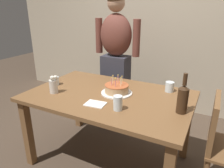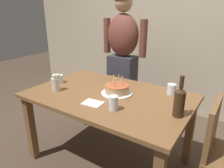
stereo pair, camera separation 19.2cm
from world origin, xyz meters
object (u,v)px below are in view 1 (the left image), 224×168
object	(u,v)px
water_glass_near	(55,81)
water_glass_side	(118,103)
birthday_cake	(117,89)
napkin_stack	(95,104)
person_man_bearded	(116,59)
flower_vase	(54,85)
water_glass_far	(170,87)
wine_bottle	(183,98)
dining_chair	(224,142)

from	to	relation	value
water_glass_near	water_glass_side	bearing A→B (deg)	-14.17
water_glass_near	water_glass_side	xyz separation A→B (m)	(0.83, -0.21, 0.02)
birthday_cake	napkin_stack	bearing A→B (deg)	-100.54
water_glass_near	napkin_stack	bearing A→B (deg)	-18.68
water_glass_side	person_man_bearded	size ratio (longest dim) A/B	0.07
napkin_stack	flower_vase	world-z (taller)	flower_vase
water_glass_near	person_man_bearded	size ratio (longest dim) A/B	0.05
water_glass_far	flower_vase	bearing A→B (deg)	-150.97
wine_bottle	person_man_bearded	world-z (taller)	person_man_bearded
napkin_stack	dining_chair	world-z (taller)	dining_chair
wine_bottle	water_glass_near	bearing A→B (deg)	178.92
water_glass_near	water_glass_far	xyz separation A→B (m)	(1.10, 0.36, 0.01)
napkin_stack	flower_vase	size ratio (longest dim) A/B	0.95
wine_bottle	flower_vase	size ratio (longest dim) A/B	1.81
water_glass_near	water_glass_side	size ratio (longest dim) A/B	0.72
water_glass_far	person_man_bearded	distance (m)	0.92
birthday_cake	wine_bottle	bearing A→B (deg)	-10.21
person_man_bearded	dining_chair	distance (m)	1.55
flower_vase	wine_bottle	bearing A→B (deg)	7.39
flower_vase	birthday_cake	bearing A→B (deg)	25.80
birthday_cake	flower_vase	bearing A→B (deg)	-154.20
person_man_bearded	dining_chair	bearing A→B (deg)	150.65
wine_bottle	birthday_cake	bearing A→B (deg)	169.79
birthday_cake	dining_chair	distance (m)	0.98
water_glass_side	flower_vase	bearing A→B (deg)	176.97
water_glass_near	flower_vase	distance (m)	0.22
wine_bottle	dining_chair	xyz separation A→B (m)	(0.34, 0.09, -0.34)
wine_bottle	flower_vase	xyz separation A→B (m)	(-1.14, -0.15, -0.04)
water_glass_near	birthday_cake	bearing A→B (deg)	7.26
water_glass_near	napkin_stack	size ratio (longest dim) A/B	0.51
person_man_bearded	water_glass_near	bearing A→B (deg)	69.33
water_glass_near	person_man_bearded	bearing A→B (deg)	69.33
napkin_stack	water_glass_side	bearing A→B (deg)	-0.07
birthday_cake	dining_chair	xyz separation A→B (m)	(0.94, -0.02, -0.26)
water_glass_far	flower_vase	world-z (taller)	flower_vase
birthday_cake	person_man_bearded	size ratio (longest dim) A/B	0.18
wine_bottle	water_glass_far	bearing A→B (deg)	115.03
water_glass_side	napkin_stack	distance (m)	0.22
birthday_cake	water_glass_side	world-z (taller)	birthday_cake
water_glass_far	dining_chair	distance (m)	0.65
flower_vase	dining_chair	xyz separation A→B (m)	(1.48, 0.24, -0.30)
napkin_stack	wine_bottle	bearing A→B (deg)	15.53
flower_vase	person_man_bearded	xyz separation A→B (m)	(0.17, 0.98, 0.06)
water_glass_far	water_glass_side	size ratio (longest dim) A/B	0.82
wine_bottle	flower_vase	distance (m)	1.15
birthday_cake	flower_vase	world-z (taller)	flower_vase
water_glass_far	wine_bottle	size ratio (longest dim) A/B	0.31
birthday_cake	water_glass_side	distance (m)	0.33
birthday_cake	napkin_stack	size ratio (longest dim) A/B	1.76
birthday_cake	person_man_bearded	distance (m)	0.81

